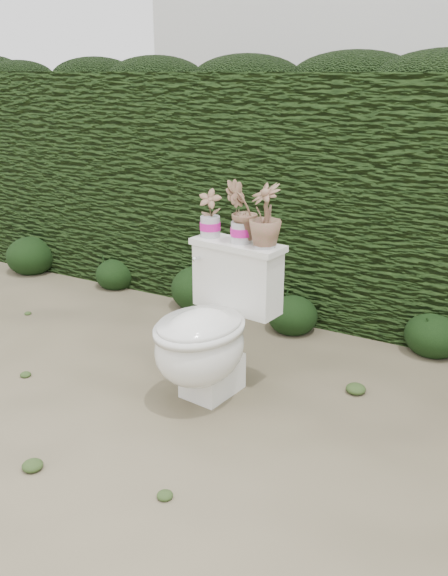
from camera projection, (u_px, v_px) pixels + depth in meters
The scene contains 11 objects.
ground at pixel (223, 398), 3.17m from camera, with size 60.00×60.00×0.00m, color gray.
hedge at pixel (337, 194), 4.21m from camera, with size 8.00×1.00×1.60m, color #274216.
toilet at pixel (210, 332), 3.10m from camera, with size 0.53×0.73×0.78m.
potted_plant_left at pixel (210, 215), 3.20m from camera, with size 0.13×0.08×0.24m, color #237324.
potted_plant_center at pixel (241, 214), 3.07m from camera, with size 0.17×0.13×0.30m, color #237324.
potted_plant_right at pixel (265, 217), 2.99m from camera, with size 0.17×0.17×0.30m, color #237324.
liriope_clump_0 at pixel (31, 253), 5.11m from camera, with size 0.41×0.41×0.33m, color black.
liriope_clump_1 at pixel (115, 271), 4.77m from camera, with size 0.31×0.31×0.25m, color black.
liriope_clump_2 at pixel (200, 285), 4.34m from camera, with size 0.42×0.42×0.33m, color black.
liriope_clump_3 at pixel (293, 311), 3.96m from camera, with size 0.33×0.33×0.26m, color black.
liriope_clump_4 at pixel (434, 330), 3.65m from camera, with size 0.35×0.35×0.28m, color black.
Camera 1 is at (1.38, -2.42, 1.61)m, focal length 38.00 mm.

